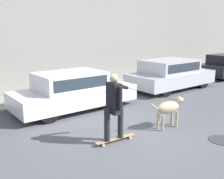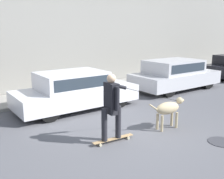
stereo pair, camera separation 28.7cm
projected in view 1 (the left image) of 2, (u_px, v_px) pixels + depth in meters
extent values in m
plane|color=#545459|center=(128.00, 134.00, 6.72)|extent=(36.00, 36.00, 0.00)
cube|color=gray|center=(32.00, 33.00, 10.69)|extent=(32.00, 0.30, 4.97)
cube|color=gray|center=(47.00, 96.00, 10.36)|extent=(30.00, 1.94, 0.12)
cylinder|color=black|center=(94.00, 91.00, 10.17)|extent=(0.63, 0.21, 0.62)
cylinder|color=black|center=(118.00, 98.00, 9.03)|extent=(0.63, 0.21, 0.62)
cylinder|color=black|center=(30.00, 101.00, 8.64)|extent=(0.63, 0.21, 0.62)
cylinder|color=black|center=(49.00, 112.00, 7.51)|extent=(0.63, 0.21, 0.62)
cube|color=silver|center=(75.00, 96.00, 8.81)|extent=(4.12, 1.75, 0.53)
cube|color=silver|center=(70.00, 81.00, 8.59)|extent=(2.17, 1.56, 0.55)
cube|color=#28333D|center=(82.00, 83.00, 7.99)|extent=(1.90, 0.03, 0.35)
cylinder|color=black|center=(175.00, 76.00, 13.25)|extent=(0.68, 0.21, 0.67)
cylinder|color=black|center=(203.00, 81.00, 12.02)|extent=(0.68, 0.21, 0.67)
cylinder|color=black|center=(138.00, 82.00, 11.71)|extent=(0.68, 0.21, 0.67)
cylinder|color=black|center=(166.00, 88.00, 10.48)|extent=(0.68, 0.21, 0.67)
cube|color=#BCBCC1|center=(171.00, 78.00, 11.83)|extent=(4.16, 1.87, 0.56)
cube|color=#BCBCC1|center=(169.00, 66.00, 11.61)|extent=(2.41, 1.67, 0.56)
cube|color=#28333D|center=(185.00, 68.00, 10.97)|extent=(2.11, 0.03, 0.36)
cylinder|color=black|center=(205.00, 71.00, 14.85)|extent=(0.64, 0.22, 0.64)
cylinder|color=tan|center=(172.00, 117.00, 7.35)|extent=(0.07, 0.07, 0.44)
cylinder|color=tan|center=(177.00, 119.00, 7.20)|extent=(0.07, 0.07, 0.44)
cylinder|color=tan|center=(158.00, 121.00, 7.07)|extent=(0.07, 0.07, 0.44)
cylinder|color=tan|center=(163.00, 123.00, 6.92)|extent=(0.07, 0.07, 0.44)
ellipsoid|color=tan|center=(168.00, 107.00, 7.05)|extent=(0.77, 0.39, 0.33)
sphere|color=tan|center=(179.00, 100.00, 7.25)|extent=(0.19, 0.19, 0.19)
cylinder|color=tan|center=(181.00, 100.00, 7.30)|extent=(0.11, 0.09, 0.08)
cylinder|color=tan|center=(155.00, 107.00, 6.77)|extent=(0.30, 0.07, 0.23)
cylinder|color=beige|center=(127.00, 136.00, 6.54)|extent=(0.07, 0.04, 0.07)
cylinder|color=beige|center=(131.00, 138.00, 6.42)|extent=(0.07, 0.04, 0.07)
cylinder|color=beige|center=(100.00, 143.00, 6.12)|extent=(0.07, 0.04, 0.07)
cylinder|color=beige|center=(104.00, 145.00, 6.00)|extent=(0.07, 0.04, 0.07)
cube|color=#A88456|center=(116.00, 139.00, 6.26)|extent=(1.09, 0.21, 0.02)
cylinder|color=#232328|center=(120.00, 122.00, 6.25)|extent=(0.14, 0.14, 0.79)
cylinder|color=#232328|center=(107.00, 125.00, 6.04)|extent=(0.14, 0.14, 0.79)
cube|color=#232328|center=(114.00, 110.00, 6.07)|extent=(0.19, 0.32, 0.16)
cube|color=black|center=(114.00, 95.00, 5.99)|extent=(0.23, 0.41, 0.58)
sphere|color=tan|center=(114.00, 78.00, 5.91)|extent=(0.21, 0.21, 0.21)
cylinder|color=black|center=(120.00, 99.00, 5.81)|extent=(0.09, 0.09, 0.55)
cylinder|color=black|center=(118.00, 86.00, 6.27)|extent=(0.55, 0.19, 0.25)
cylinder|color=black|center=(155.00, 95.00, 6.83)|extent=(1.65, 0.35, 0.55)
cylinder|color=#38383D|center=(222.00, 140.00, 6.36)|extent=(0.64, 0.64, 0.01)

